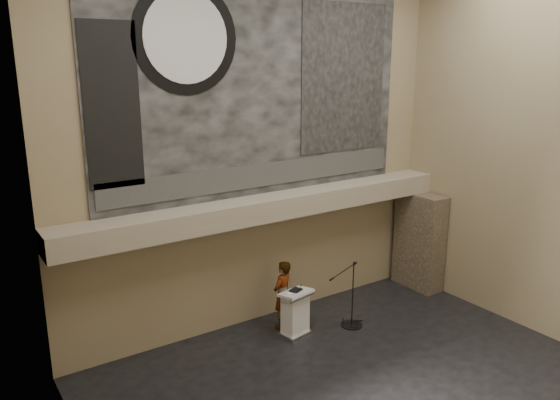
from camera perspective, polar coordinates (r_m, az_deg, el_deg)
floor at (r=11.33m, az=9.60°, el=-19.46°), size 10.00×10.00×0.00m
wall_back at (r=12.72m, az=-2.01°, el=5.34°), size 10.00×0.02×8.50m
wall_left at (r=7.17m, az=-19.36°, el=-2.98°), size 0.02×8.00×8.50m
wall_right at (r=13.55m, az=26.06°, el=4.43°), size 0.02×8.00×8.50m
soffit at (r=12.67m, az=-1.01°, el=-0.71°), size 10.00×0.80×0.50m
sprinkler_left at (r=11.96m, az=-7.34°, el=-3.19°), size 0.04×0.04×0.06m
sprinkler_right at (r=13.79m, az=5.76°, el=-0.70°), size 0.04×0.04×0.06m
banner at (r=12.54m, az=-2.00°, el=11.88°), size 8.00×0.05×5.00m
banner_text_strip at (r=12.78m, az=-1.82°, el=2.65°), size 7.76×0.02×0.55m
banner_clock_rim at (r=11.64m, az=-9.80°, el=16.38°), size 2.30×0.02×2.30m
banner_clock_face at (r=11.63m, az=-9.76°, el=16.38°), size 1.84×0.02×1.84m
banner_building_print at (r=13.92m, az=6.71°, el=12.49°), size 2.60×0.02×3.60m
banner_brick_print at (r=11.11m, az=-17.14°, el=9.32°), size 1.10×0.02×3.20m
stone_pier at (r=15.75m, az=14.34°, el=-4.15°), size 0.60×1.40×2.70m
lectern at (r=12.96m, az=1.60°, el=-11.72°), size 0.81×0.64×1.14m
binder at (r=12.73m, az=1.67°, el=-9.41°), size 0.34×0.31×0.04m
papers at (r=12.62m, az=1.37°, el=-9.71°), size 0.26×0.31×0.00m
speaker_person at (r=13.18m, az=0.26°, el=-9.85°), size 0.72×0.61×1.68m
mic_stand at (r=13.57m, az=7.45°, el=-11.99°), size 1.32×0.70×1.65m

